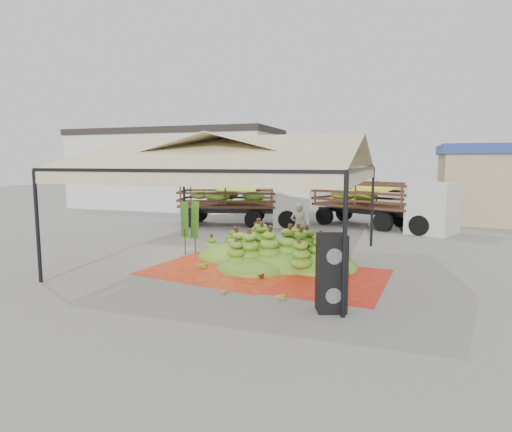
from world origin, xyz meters
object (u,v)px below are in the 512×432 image
(speaker_stack, at_px, (331,273))
(banana_heap, at_px, (276,244))
(truck_right, at_px, (388,199))
(vendor, at_px, (299,226))
(truck_left, at_px, (250,198))

(speaker_stack, bearing_deg, banana_heap, 101.27)
(banana_heap, relative_size, truck_right, 0.80)
(banana_heap, xyz_separation_m, vendor, (0.13, 2.56, 0.25))
(vendor, xyz_separation_m, truck_right, (2.92, 6.10, 0.56))
(banana_heap, distance_m, truck_left, 8.42)
(vendor, xyz_separation_m, truck_left, (-3.75, 5.00, 0.52))
(vendor, height_order, truck_left, truck_left)
(speaker_stack, relative_size, truck_right, 0.24)
(speaker_stack, bearing_deg, vendor, 88.87)
(speaker_stack, bearing_deg, truck_left, 97.32)
(truck_left, xyz_separation_m, truck_right, (6.66, 1.09, 0.04))
(banana_heap, bearing_deg, truck_right, 70.59)
(truck_left, distance_m, truck_right, 6.75)
(banana_heap, xyz_separation_m, truck_right, (3.05, 8.66, 0.80))
(speaker_stack, relative_size, truck_left, 0.25)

